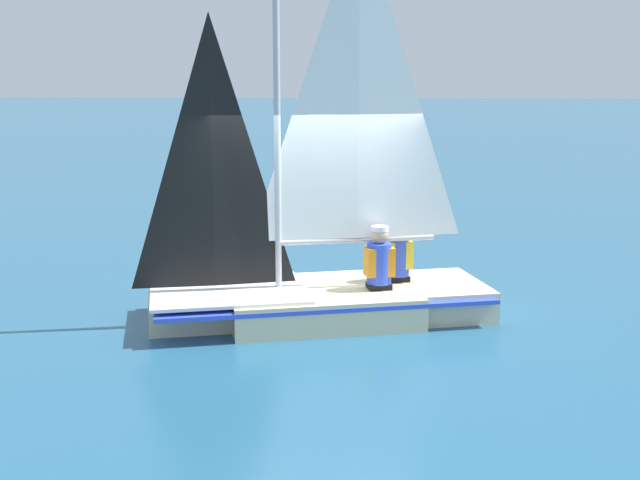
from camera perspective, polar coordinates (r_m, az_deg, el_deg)
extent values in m
plane|color=#235675|center=(10.01, 0.00, -5.54)|extent=(260.00, 260.00, 0.00)
cube|color=beige|center=(9.95, 0.00, -4.48)|extent=(2.28, 2.67, 0.38)
cube|color=beige|center=(9.78, -9.28, -4.92)|extent=(1.16, 1.18, 0.38)
cube|color=beige|center=(10.38, 8.74, -3.96)|extent=(1.62, 1.34, 0.38)
cube|color=blue|center=(9.92, 0.00, -3.79)|extent=(2.85, 4.35, 0.05)
cube|color=silver|center=(9.75, -6.54, -3.60)|extent=(2.02, 2.23, 0.04)
cylinder|color=#B7B7BC|center=(9.50, -3.09, 9.90)|extent=(0.08, 0.08, 4.57)
cylinder|color=#B7B7BC|center=(9.87, 2.67, 0.01)|extent=(0.69, 1.89, 0.07)
pyramid|color=white|center=(9.69, 2.77, 11.39)|extent=(0.64, 1.79, 3.84)
pyramid|color=black|center=(9.45, -7.71, 6.19)|extent=(0.49, 1.33, 3.18)
cube|color=black|center=(10.58, 11.44, -4.08)|extent=(0.05, 0.09, 0.27)
cube|color=black|center=(9.92, 4.19, -4.34)|extent=(0.32, 0.34, 0.45)
cylinder|color=blue|center=(9.80, 4.23, -1.66)|extent=(0.38, 0.38, 0.50)
cube|color=orange|center=(9.80, 4.23, -1.52)|extent=(0.35, 0.40, 0.35)
sphere|color=tan|center=(9.73, 4.26, 0.34)|extent=(0.22, 0.22, 0.22)
cylinder|color=white|center=(9.72, 4.27, 0.82)|extent=(0.26, 0.26, 0.06)
cube|color=black|center=(10.34, 5.49, -3.72)|extent=(0.32, 0.34, 0.45)
cylinder|color=blue|center=(10.22, 5.54, -1.15)|extent=(0.38, 0.38, 0.50)
cube|color=yellow|center=(10.22, 5.54, -1.01)|extent=(0.35, 0.40, 0.35)
sphere|color=tan|center=(10.15, 5.57, 0.77)|extent=(0.22, 0.22, 0.22)
cylinder|color=black|center=(10.14, 5.58, 1.23)|extent=(0.26, 0.26, 0.06)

